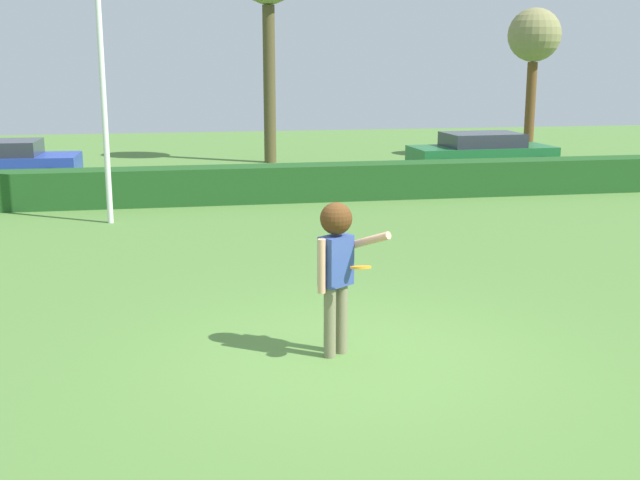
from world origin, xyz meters
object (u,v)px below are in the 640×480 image
(frisbee, at_px, (361,267))
(parked_car_green, at_px, (482,152))
(person, at_px, (337,257))
(lamppost, at_px, (101,61))
(maple_tree, at_px, (534,40))

(frisbee, xyz_separation_m, parked_car_green, (7.06, 14.25, -0.47))
(person, distance_m, lamppost, 9.26)
(maple_tree, bearing_deg, lamppost, -146.50)
(parked_car_green, bearing_deg, lamppost, -152.55)
(maple_tree, bearing_deg, person, -120.80)
(lamppost, bearing_deg, maple_tree, 33.50)
(parked_car_green, bearing_deg, maple_tree, 48.70)
(person, height_order, maple_tree, maple_tree)
(frisbee, height_order, parked_car_green, parked_car_green)
(lamppost, xyz_separation_m, parked_car_green, (10.37, 5.39, -2.64))
(frisbee, xyz_separation_m, lamppost, (-3.31, 8.86, 2.18))
(frisbee, height_order, lamppost, lamppost)
(person, relative_size, frisbee, 7.81)
(parked_car_green, bearing_deg, frisbee, -116.36)
(frisbee, distance_m, maple_tree, 20.68)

